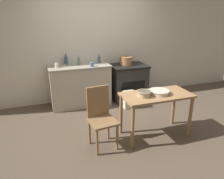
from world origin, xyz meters
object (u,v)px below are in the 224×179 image
at_px(stove, 128,82).
at_px(mixing_bowl_large, 144,93).
at_px(bottle_left, 66,60).
at_px(chair, 101,116).
at_px(bottle_far_left, 79,61).
at_px(work_table, 156,101).
at_px(mixing_bowl_small, 159,92).
at_px(stock_pot, 126,61).
at_px(cup_center_left, 57,65).
at_px(flour_sack, 129,99).
at_px(cup_center, 92,64).
at_px(bottle_mid_left, 99,60).

xyz_separation_m(stove, mixing_bowl_large, (-0.48, -1.72, 0.38)).
relative_size(stove, bottle_left, 3.78).
height_order(chair, bottle_far_left, bottle_far_left).
xyz_separation_m(work_table, mixing_bowl_small, (0.05, 0.00, 0.16)).
height_order(chair, stock_pot, stock_pot).
bearing_deg(chair, cup_center_left, 99.05).
bearing_deg(flour_sack, bottle_far_left, 147.91).
height_order(chair, cup_center_left, cup_center_left).
xyz_separation_m(chair, cup_center_left, (-0.46, 1.68, 0.46)).
bearing_deg(stock_pot, cup_center, -165.06).
distance_m(work_table, mixing_bowl_large, 0.30).
relative_size(work_table, stock_pot, 3.82).
height_order(stove, mixing_bowl_large, mixing_bowl_large).
distance_m(stove, mixing_bowl_large, 1.82).
distance_m(cup_center_left, cup_center, 0.73).
bearing_deg(bottle_far_left, mixing_bowl_small, -61.50).
bearing_deg(cup_center, bottle_far_left, 131.69).
bearing_deg(flour_sack, mixing_bowl_small, -89.65).
xyz_separation_m(chair, cup_center, (0.25, 1.50, 0.46)).
xyz_separation_m(stock_pot, mixing_bowl_small, (-0.14, -1.76, -0.14)).
bearing_deg(work_table, cup_center, 114.46).
bearing_deg(stock_pot, mixing_bowl_small, -94.66).
relative_size(mixing_bowl_large, cup_center, 2.62).
bearing_deg(stock_pot, bottle_far_left, 179.13).
relative_size(flour_sack, mixing_bowl_large, 1.68).
distance_m(work_table, stock_pot, 1.80).
bearing_deg(flour_sack, cup_center_left, 160.05).
distance_m(mixing_bowl_small, bottle_left, 2.29).
bearing_deg(work_table, cup_center_left, 129.50).
xyz_separation_m(bottle_far_left, bottle_left, (-0.25, 0.15, 0.01)).
height_order(mixing_bowl_large, bottle_far_left, bottle_far_left).
bearing_deg(bottle_mid_left, bottle_left, 171.45).
bearing_deg(cup_center, cup_center_left, 166.10).
height_order(chair, flour_sack, chair).
xyz_separation_m(chair, bottle_left, (-0.23, 1.91, 0.50)).
xyz_separation_m(work_table, cup_center_left, (-1.40, 1.70, 0.33)).
distance_m(chair, cup_center_left, 1.80).
height_order(bottle_far_left, bottle_left, bottle_left).
bearing_deg(work_table, mixing_bowl_large, -176.86).
height_order(stove, stock_pot, stock_pot).
distance_m(chair, stock_pot, 2.12).
xyz_separation_m(work_table, bottle_mid_left, (-0.45, 1.82, 0.36)).
xyz_separation_m(mixing_bowl_small, bottle_far_left, (-0.97, 1.78, 0.20)).
distance_m(chair, flour_sack, 1.55).
height_order(chair, bottle_mid_left, bottle_mid_left).
xyz_separation_m(chair, flour_sack, (0.99, 1.15, -0.31)).
distance_m(stove, flour_sack, 0.61).
distance_m(bottle_left, cup_center, 0.63).
bearing_deg(stove, bottle_left, 170.86).
relative_size(flour_sack, bottle_left, 1.71).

